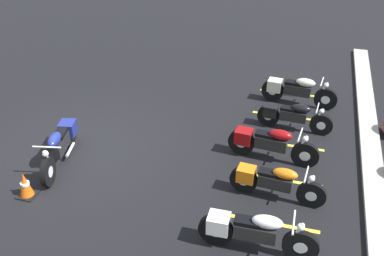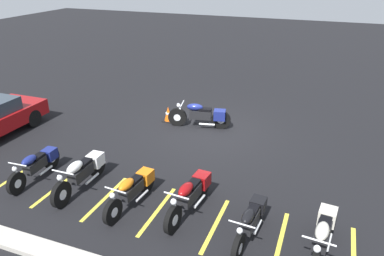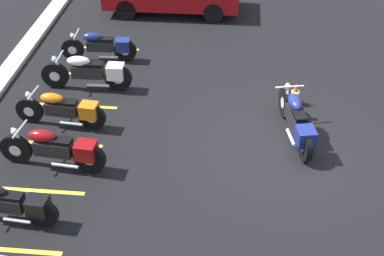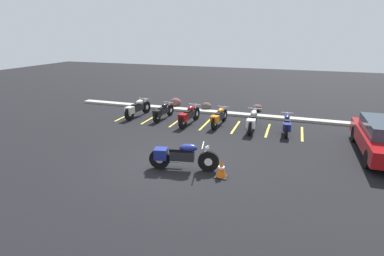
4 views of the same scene
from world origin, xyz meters
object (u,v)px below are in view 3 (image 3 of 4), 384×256
parked_bike_3 (64,110)px  parked_bike_4 (91,72)px  parked_bike_5 (102,46)px  traffic_cone (295,94)px  motorcycle_navy_featured (297,121)px  parked_bike_1 (8,204)px  parked_bike_2 (57,149)px

parked_bike_3 → parked_bike_4: parked_bike_4 is taller
parked_bike_5 → traffic_cone: size_ratio=3.47×
motorcycle_navy_featured → parked_bike_4: (1.67, 4.98, -0.01)m
motorcycle_navy_featured → traffic_cone: 1.44m
parked_bike_3 → traffic_cone: parked_bike_3 is taller
parked_bike_1 → parked_bike_5: bearing=-87.7°
parked_bike_3 → parked_bike_2: bearing=105.7°
parked_bike_3 → parked_bike_5: size_ratio=1.03×
parked_bike_4 → traffic_cone: parked_bike_4 is taller
motorcycle_navy_featured → parked_bike_2: bearing=94.6°
parked_bike_3 → parked_bike_5: (3.16, -0.13, -0.01)m
motorcycle_navy_featured → parked_bike_3: 5.17m
parked_bike_4 → parked_bike_2: bearing=90.9°
parked_bike_3 → parked_bike_4: size_ratio=0.93×
parked_bike_1 → parked_bike_3: (3.04, -0.13, 0.01)m
parked_bike_2 → parked_bike_4: parked_bike_4 is taller
parked_bike_5 → traffic_cone: (-1.75, -5.12, -0.15)m
parked_bike_5 → traffic_cone: bearing=158.4°
parked_bike_4 → parked_bike_5: 1.51m
motorcycle_navy_featured → traffic_cone: (1.42, -0.08, -0.21)m
motorcycle_navy_featured → parked_bike_4: motorcycle_navy_featured is taller
motorcycle_navy_featured → parked_bike_5: (3.17, 5.03, -0.05)m
parked_bike_3 → motorcycle_navy_featured: bearing=-175.2°
parked_bike_2 → parked_bike_5: bearing=-82.7°
parked_bike_2 → traffic_cone: bearing=-144.6°
parked_bike_2 → parked_bike_5: parked_bike_2 is taller
parked_bike_4 → parked_bike_5: bearing=-88.5°
parked_bike_5 → traffic_cone: 5.41m
parked_bike_1 → parked_bike_2: parked_bike_2 is taller
motorcycle_navy_featured → parked_bike_1: bearing=107.9°
traffic_cone → parked_bike_3: bearing=105.0°
parked_bike_2 → traffic_cone: 5.74m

